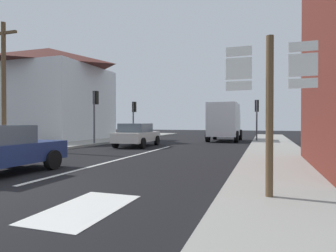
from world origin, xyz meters
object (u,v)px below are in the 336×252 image
at_px(traffic_light_far_right, 257,111).
at_px(delivery_truck, 225,121).
at_px(traffic_light_far_left, 134,112).
at_px(traffic_light_near_left, 95,105).
at_px(route_sign_post, 270,104).
at_px(sedan_far, 137,135).

bearing_deg(traffic_light_far_right, delivery_truck, 166.57).
distance_m(traffic_light_far_left, traffic_light_far_right, 10.33).
bearing_deg(traffic_light_near_left, route_sign_post, -45.69).
relative_size(route_sign_post, traffic_light_near_left, 0.87).
height_order(traffic_light_far_left, traffic_light_far_right, traffic_light_far_left).
height_order(delivery_truck, route_sign_post, route_sign_post).
relative_size(delivery_truck, traffic_light_far_left, 1.50).
height_order(route_sign_post, traffic_light_far_right, traffic_light_far_right).
distance_m(route_sign_post, traffic_light_far_right, 17.50).
height_order(sedan_far, route_sign_post, route_sign_post).
relative_size(sedan_far, traffic_light_far_left, 1.28).
distance_m(sedan_far, traffic_light_far_right, 9.76).
xyz_separation_m(sedan_far, route_sign_post, (7.82, -11.06, 1.15)).
distance_m(traffic_light_near_left, traffic_light_far_right, 12.06).
bearing_deg(traffic_light_near_left, traffic_light_far_right, 31.10).
relative_size(route_sign_post, traffic_light_far_right, 0.98).
bearing_deg(traffic_light_far_right, traffic_light_far_left, -179.51).
relative_size(traffic_light_near_left, traffic_light_far_left, 1.10).
xyz_separation_m(traffic_light_near_left, traffic_light_far_right, (10.33, 6.23, -0.30)).
distance_m(sedan_far, traffic_light_far_left, 7.28).
height_order(route_sign_post, traffic_light_far_left, traffic_light_far_left).
xyz_separation_m(delivery_truck, route_sign_post, (3.19, -18.09, 0.26)).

